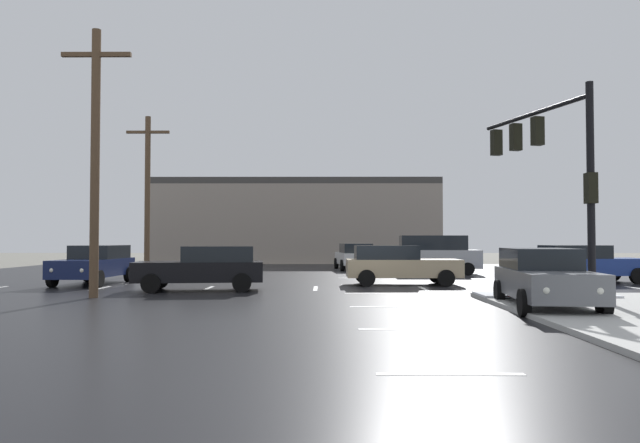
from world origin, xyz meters
TOP-DOWN VIEW (x-y plane):
  - ground_plane at (0.00, 0.00)m, footprint 120.00×120.00m
  - road_asphalt at (0.00, 0.00)m, footprint 44.00×44.00m
  - snow_strip_curbside at (5.00, -4.00)m, footprint 4.00×1.60m
  - lane_markings at (1.20, -1.38)m, footprint 36.15×36.15m
  - traffic_signal_mast at (5.62, -3.02)m, footprint 1.72×5.43m
  - strip_building_background at (-3.79, 26.57)m, footprint 22.19×8.00m
  - suv_silver at (4.03, 9.08)m, footprint 4.91×2.35m
  - sedan_white at (0.17, 13.74)m, footprint 2.37×4.66m
  - sedan_navy at (-11.08, 2.22)m, footprint 2.20×4.61m
  - sedan_black at (-5.96, -0.86)m, footprint 4.68×2.42m
  - sedan_tan at (1.30, 1.73)m, footprint 4.55×2.04m
  - sedan_grey at (4.09, -6.43)m, footprint 2.40×4.67m
  - sedan_blue at (9.38, 3.04)m, footprint 4.64×2.31m
  - utility_pole_mid at (-8.90, -3.51)m, footprint 2.20×0.28m
  - utility_pole_far at (-10.69, 8.07)m, footprint 2.20×0.28m

SIDE VIEW (x-z plane):
  - ground_plane at x=0.00m, z-range 0.00..0.00m
  - road_asphalt at x=0.00m, z-range 0.00..0.02m
  - lane_markings at x=1.20m, z-range 0.02..0.03m
  - snow_strip_curbside at x=5.00m, z-range 0.14..0.20m
  - sedan_white at x=0.17m, z-range 0.06..1.64m
  - sedan_navy at x=-11.08m, z-range 0.06..1.64m
  - sedan_black at x=-5.96m, z-range 0.06..1.64m
  - sedan_tan at x=1.30m, z-range 0.06..1.64m
  - sedan_grey at x=4.09m, z-range 0.06..1.64m
  - sedan_blue at x=9.38m, z-range 0.06..1.64m
  - suv_silver at x=4.03m, z-range 0.08..2.11m
  - strip_building_background at x=-3.79m, z-range 0.00..6.59m
  - utility_pole_far at x=-10.69m, z-range 0.21..8.35m
  - utility_pole_mid at x=-8.90m, z-range 0.21..8.70m
  - traffic_signal_mast at x=5.62m, z-range 1.33..7.67m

